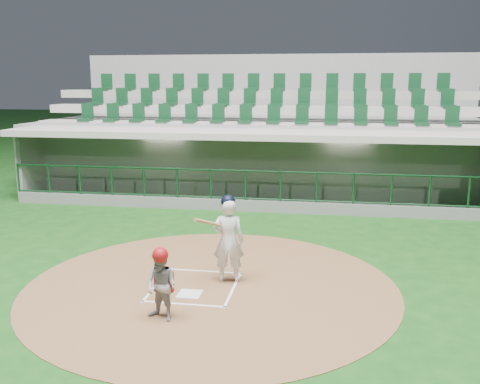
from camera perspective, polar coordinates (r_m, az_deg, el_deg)
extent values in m
plane|color=#113E11|center=(10.79, -4.43, -9.51)|extent=(120.00, 120.00, 0.00)
cylinder|color=brown|center=(10.54, -3.08, -9.98)|extent=(7.20, 7.20, 0.01)
cube|color=silver|center=(10.15, -5.39, -10.79)|extent=(0.43, 0.43, 0.02)
cube|color=white|center=(10.71, -8.77, -9.67)|extent=(0.05, 1.80, 0.01)
cube|color=white|center=(10.36, -0.74, -10.29)|extent=(0.05, 1.80, 0.01)
cube|color=white|center=(11.28, -3.75, -8.43)|extent=(1.55, 0.05, 0.01)
cube|color=white|center=(9.75, -6.08, -11.81)|extent=(1.55, 0.05, 0.01)
cube|color=slate|center=(17.98, 1.34, -2.59)|extent=(15.00, 3.00, 0.10)
cube|color=gray|center=(19.25, 2.04, 2.61)|extent=(15.00, 0.20, 2.70)
cube|color=#9F988C|center=(19.10, 2.00, 3.30)|extent=(13.50, 0.04, 0.90)
cube|color=gray|center=(20.15, -20.27, 2.30)|extent=(0.20, 3.00, 2.70)
cube|color=#A9A299|center=(17.25, 1.27, 6.41)|extent=(15.40, 3.50, 0.20)
cube|color=slate|center=(16.33, 0.58, -1.54)|extent=(15.00, 0.15, 0.40)
cube|color=black|center=(16.04, 0.59, 3.94)|extent=(15.00, 0.01, 0.95)
cube|color=brown|center=(18.93, 1.80, -1.01)|extent=(12.75, 0.40, 0.45)
cube|color=white|center=(18.18, -8.07, 6.16)|extent=(1.30, 0.35, 0.04)
cube|color=white|center=(17.34, 11.29, 5.78)|extent=(1.30, 0.35, 0.04)
imported|color=#B01412|center=(20.18, -15.68, 1.02)|extent=(1.12, 0.77, 1.60)
imported|color=#B21C13|center=(18.78, -2.22, 0.94)|extent=(1.12, 0.70, 1.77)
imported|color=#AF1216|center=(18.47, 5.17, 0.58)|extent=(0.87, 0.61, 1.69)
imported|color=maroon|center=(18.59, 13.76, 0.11)|extent=(1.46, 0.64, 1.52)
cube|color=gray|center=(20.83, 2.65, 4.14)|extent=(17.00, 6.50, 2.50)
cube|color=#A8A198|center=(19.22, 2.13, 6.96)|extent=(16.60, 0.95, 0.30)
cube|color=#A7A297|center=(20.13, 2.50, 8.74)|extent=(16.60, 0.95, 0.30)
cube|color=gray|center=(21.05, 2.84, 10.36)|extent=(16.60, 0.95, 0.30)
cube|color=gray|center=(24.01, 3.65, 8.43)|extent=(17.00, 0.25, 5.05)
imported|color=silver|center=(10.47, -1.26, -5.20)|extent=(0.65, 0.47, 1.68)
sphere|color=black|center=(10.27, -1.27, -1.05)|extent=(0.28, 0.28, 0.28)
cylinder|color=#9E7648|center=(10.18, -2.91, -3.38)|extent=(0.58, 0.79, 0.39)
imported|color=gray|center=(9.02, -8.39, -9.90)|extent=(0.69, 0.62, 1.17)
sphere|color=maroon|center=(8.83, -8.50, -6.68)|extent=(0.26, 0.26, 0.26)
cube|color=#A31411|center=(9.14, -8.11, -9.43)|extent=(0.32, 0.10, 0.35)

